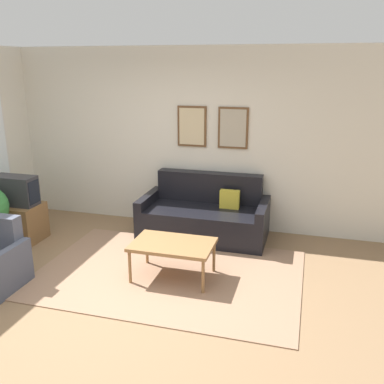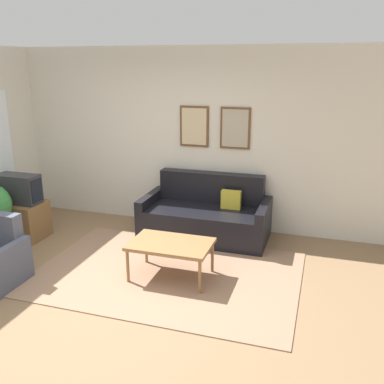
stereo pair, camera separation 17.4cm
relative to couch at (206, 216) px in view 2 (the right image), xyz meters
The scene contains 8 objects.
ground_plane 2.08m from the couch, 107.13° to the right, with size 16.00×16.00×0.00m, color #846647.
area_rug 1.32m from the couch, 95.72° to the right, with size 3.14×2.13×0.01m.
wall_back 1.29m from the couch, 142.18° to the left, with size 8.00×0.09×2.70m.
couch is the anchor object (origin of this frame).
coffee_table 1.36m from the couch, 92.03° to the right, with size 0.95×0.61×0.45m.
tv_stand 2.68m from the couch, 161.47° to the right, with size 0.66×0.51×0.53m.
tv 2.71m from the couch, 161.45° to the right, with size 0.62×0.28×0.41m.
potted_plant_by_window 2.80m from the couch, 166.84° to the right, with size 0.59×0.59×0.90m.
Camera 2 is at (2.18, -3.69, 2.45)m, focal length 40.00 mm.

